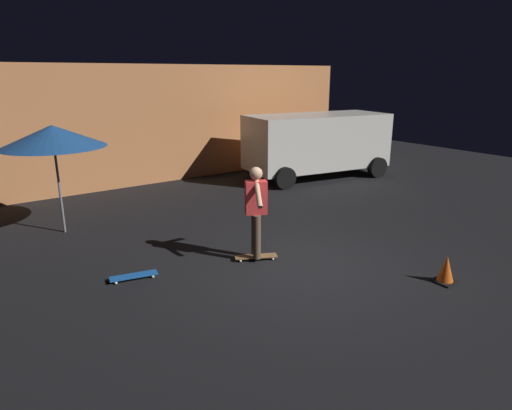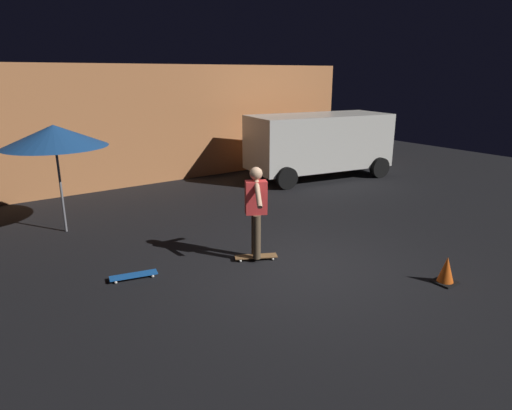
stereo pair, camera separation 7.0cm
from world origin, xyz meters
TOP-DOWN VIEW (x-y plane):
  - ground_plane at (0.00, 0.00)m, footprint 28.00×28.00m
  - low_building at (1.38, 9.07)m, footprint 12.85×3.31m
  - parked_van at (5.15, 5.20)m, footprint 4.85×2.84m
  - patio_umbrella at (-2.97, 4.40)m, footprint 2.10×2.10m
  - skateboard_ridden at (-0.47, 0.79)m, footprint 0.79×0.53m
  - skateboard_spare at (-2.61, 1.31)m, footprint 0.80×0.37m
  - skater at (-0.47, 0.79)m, footprint 0.53×0.92m
  - traffic_cone at (1.52, -1.78)m, footprint 0.34×0.34m

SIDE VIEW (x-z plane):
  - ground_plane at x=0.00m, z-range 0.00..0.00m
  - skateboard_ridden at x=-0.47m, z-range 0.02..0.09m
  - skateboard_spare at x=-2.61m, z-range 0.02..0.09m
  - traffic_cone at x=1.52m, z-range -0.02..0.44m
  - skater at x=-0.47m, z-range 0.20..1.87m
  - parked_van at x=5.15m, z-range 0.15..2.18m
  - low_building at x=1.38m, z-range 0.00..3.56m
  - patio_umbrella at x=-2.97m, z-range 0.92..3.22m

